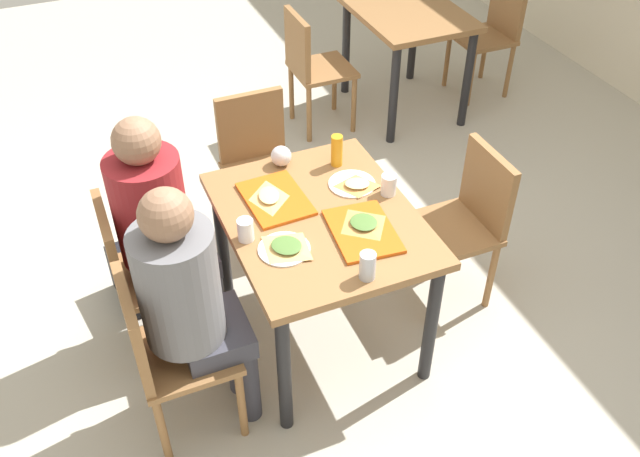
{
  "coord_description": "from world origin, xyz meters",
  "views": [
    {
      "loc": [
        2.2,
        -0.92,
        2.68
      ],
      "look_at": [
        0.0,
        0.0,
        0.69
      ],
      "focal_mm": 38.96,
      "sensor_mm": 36.0,
      "label": 1
    }
  ],
  "objects_px": {
    "pizza_slice_b": "(364,223)",
    "chair_near_left": "(138,269)",
    "background_table": "(407,28)",
    "background_chair_far": "(493,28)",
    "condiment_bottle": "(337,151)",
    "pizza_slice_d": "(287,246)",
    "person_in_red": "(161,220)",
    "paper_plate_center": "(352,184)",
    "soda_can": "(368,266)",
    "pizza_slice_a": "(269,196)",
    "foil_bundle": "(281,156)",
    "plastic_cup_a": "(389,185)",
    "chair_left_end": "(258,158)",
    "chair_far_side": "(467,217)",
    "pizza_slice_c": "(357,185)",
    "paper_plate_near_edge": "(284,249)",
    "background_chair_near": "(311,63)",
    "tray_red_near": "(275,199)",
    "chair_near_right": "(164,349)",
    "tray_red_far": "(363,231)",
    "main_table": "(320,234)",
    "person_in_brown_jacket": "(190,296)",
    "handbag": "(133,278)"
  },
  "relations": [
    {
      "from": "pizza_slice_b",
      "to": "chair_near_left",
      "type": "bearing_deg",
      "value": -113.45
    },
    {
      "from": "background_table",
      "to": "background_chair_far",
      "type": "xyz_separation_m",
      "value": [
        0.0,
        0.73,
        -0.13
      ]
    },
    {
      "from": "condiment_bottle",
      "to": "chair_near_left",
      "type": "bearing_deg",
      "value": -85.71
    },
    {
      "from": "pizza_slice_d",
      "to": "person_in_red",
      "type": "bearing_deg",
      "value": -133.07
    },
    {
      "from": "paper_plate_center",
      "to": "soda_can",
      "type": "distance_m",
      "value": 0.62
    },
    {
      "from": "chair_near_left",
      "to": "pizza_slice_a",
      "type": "distance_m",
      "value": 0.69
    },
    {
      "from": "condiment_bottle",
      "to": "foil_bundle",
      "type": "distance_m",
      "value": 0.27
    },
    {
      "from": "chair_near_left",
      "to": "plastic_cup_a",
      "type": "height_order",
      "value": "plastic_cup_a"
    },
    {
      "from": "chair_left_end",
      "to": "person_in_red",
      "type": "xyz_separation_m",
      "value": [
        0.64,
        -0.65,
        0.25
      ]
    },
    {
      "from": "chair_far_side",
      "to": "pizza_slice_c",
      "type": "distance_m",
      "value": 0.63
    },
    {
      "from": "paper_plate_near_edge",
      "to": "background_chair_near",
      "type": "height_order",
      "value": "background_chair_near"
    },
    {
      "from": "soda_can",
      "to": "background_table",
      "type": "relative_size",
      "value": 0.14
    },
    {
      "from": "tray_red_near",
      "to": "pizza_slice_b",
      "type": "distance_m",
      "value": 0.44
    },
    {
      "from": "chair_near_right",
      "to": "background_table",
      "type": "bearing_deg",
      "value": 133.19
    },
    {
      "from": "tray_red_far",
      "to": "paper_plate_center",
      "type": "bearing_deg",
      "value": 162.77
    },
    {
      "from": "pizza_slice_a",
      "to": "pizza_slice_b",
      "type": "bearing_deg",
      "value": 42.78
    },
    {
      "from": "main_table",
      "to": "pizza_slice_d",
      "type": "relative_size",
      "value": 4.07
    },
    {
      "from": "person_in_brown_jacket",
      "to": "paper_plate_center",
      "type": "relative_size",
      "value": 5.77
    },
    {
      "from": "pizza_slice_b",
      "to": "person_in_brown_jacket",
      "type": "bearing_deg",
      "value": -82.52
    },
    {
      "from": "tray_red_near",
      "to": "plastic_cup_a",
      "type": "relative_size",
      "value": 3.6
    },
    {
      "from": "pizza_slice_b",
      "to": "paper_plate_center",
      "type": "bearing_deg",
      "value": 164.23
    },
    {
      "from": "paper_plate_near_edge",
      "to": "background_chair_far",
      "type": "bearing_deg",
      "value": 129.75
    },
    {
      "from": "pizza_slice_a",
      "to": "condiment_bottle",
      "type": "distance_m",
      "value": 0.43
    },
    {
      "from": "tray_red_far",
      "to": "background_table",
      "type": "distance_m",
      "value": 2.42
    },
    {
      "from": "person_in_brown_jacket",
      "to": "foil_bundle",
      "type": "xyz_separation_m",
      "value": [
        -0.69,
        0.63,
        0.06
      ]
    },
    {
      "from": "tray_red_far",
      "to": "pizza_slice_a",
      "type": "bearing_deg",
      "value": -141.07
    },
    {
      "from": "handbag",
      "to": "pizza_slice_b",
      "type": "bearing_deg",
      "value": 51.55
    },
    {
      "from": "background_chair_near",
      "to": "person_in_red",
      "type": "bearing_deg",
      "value": -40.61
    },
    {
      "from": "pizza_slice_a",
      "to": "plastic_cup_a",
      "type": "height_order",
      "value": "plastic_cup_a"
    },
    {
      "from": "tray_red_far",
      "to": "foil_bundle",
      "type": "xyz_separation_m",
      "value": [
        -0.61,
        -0.14,
        0.04
      ]
    },
    {
      "from": "chair_far_side",
      "to": "paper_plate_center",
      "type": "relative_size",
      "value": 3.91
    },
    {
      "from": "chair_near_left",
      "to": "tray_red_near",
      "type": "relative_size",
      "value": 2.39
    },
    {
      "from": "chair_far_side",
      "to": "background_chair_near",
      "type": "height_order",
      "value": "same"
    },
    {
      "from": "plastic_cup_a",
      "to": "tray_red_near",
      "type": "bearing_deg",
      "value": -107.23
    },
    {
      "from": "background_chair_near",
      "to": "plastic_cup_a",
      "type": "bearing_deg",
      "value": -11.15
    },
    {
      "from": "soda_can",
      "to": "handbag",
      "type": "height_order",
      "value": "soda_can"
    },
    {
      "from": "chair_near_right",
      "to": "background_chair_near",
      "type": "relative_size",
      "value": 1.0
    },
    {
      "from": "chair_near_right",
      "to": "pizza_slice_b",
      "type": "bearing_deg",
      "value": 96.37
    },
    {
      "from": "person_in_brown_jacket",
      "to": "pizza_slice_d",
      "type": "bearing_deg",
      "value": 102.83
    },
    {
      "from": "paper_plate_center",
      "to": "plastic_cup_a",
      "type": "relative_size",
      "value": 2.2
    },
    {
      "from": "condiment_bottle",
      "to": "handbag",
      "type": "xyz_separation_m",
      "value": [
        -0.27,
        -1.04,
        -0.7
      ]
    },
    {
      "from": "pizza_slice_c",
      "to": "background_chair_near",
      "type": "xyz_separation_m",
      "value": [
        -1.72,
        0.47,
        -0.27
      ]
    },
    {
      "from": "soda_can",
      "to": "chair_left_end",
      "type": "bearing_deg",
      "value": -179.11
    },
    {
      "from": "tray_red_far",
      "to": "condiment_bottle",
      "type": "relative_size",
      "value": 2.25
    },
    {
      "from": "handbag",
      "to": "background_chair_far",
      "type": "distance_m",
      "value": 3.25
    },
    {
      "from": "background_chair_far",
      "to": "pizza_slice_b",
      "type": "bearing_deg",
      "value": -45.57
    },
    {
      "from": "tray_red_far",
      "to": "pizza_slice_d",
      "type": "height_order",
      "value": "pizza_slice_d"
    },
    {
      "from": "chair_near_right",
      "to": "pizza_slice_b",
      "type": "height_order",
      "value": "chair_near_right"
    },
    {
      "from": "pizza_slice_a",
      "to": "plastic_cup_a",
      "type": "bearing_deg",
      "value": 72.86
    },
    {
      "from": "pizza_slice_a",
      "to": "person_in_brown_jacket",
      "type": "bearing_deg",
      "value": -47.62
    }
  ]
}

